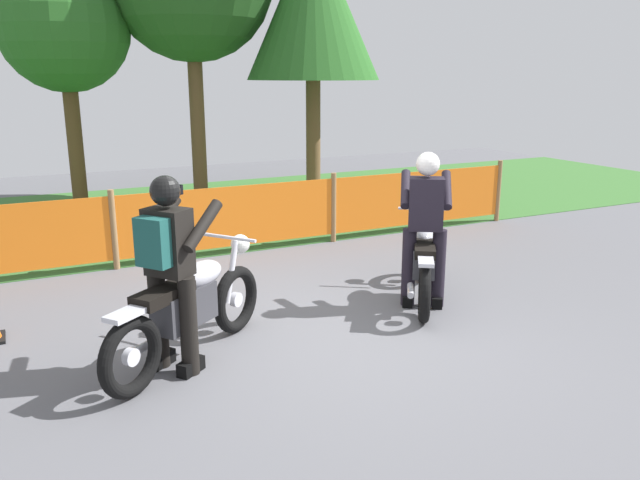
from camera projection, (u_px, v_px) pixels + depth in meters
ground at (331, 331)px, 6.30m from camera, size 24.00×24.00×0.02m
grass_verge at (181, 213)px, 11.58m from camera, size 24.00×6.07×0.01m
barrier_fence at (232, 217)px, 8.80m from camera, size 9.65×0.08×1.05m
tree_leftmost at (64, 28)px, 11.23m from camera, size 2.33×2.33×4.46m
tree_near_right at (313, 4)px, 11.63m from camera, size 2.50×2.50×5.15m
motorcycle_lead at (423, 260)px, 7.05m from camera, size 1.18×1.72×0.94m
motorcycle_trailing at (189, 308)px, 5.53m from camera, size 1.76×1.37×1.00m
rider_lead at (425, 224)px, 6.75m from camera, size 0.72×0.73×1.69m
rider_trailing at (169, 264)px, 5.21m from camera, size 0.78×0.73×1.69m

